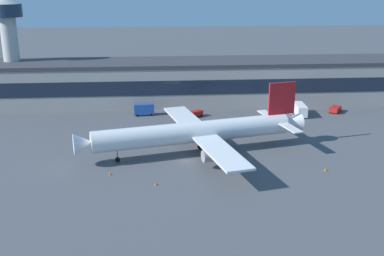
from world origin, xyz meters
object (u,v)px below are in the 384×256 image
object	(u,v)px
control_tower	(10,39)
fuel_truck	(300,109)
stair_truck	(144,109)
airliner	(197,132)
pushback_tractor	(335,109)
traffic_cone_2	(110,173)
traffic_cone_1	(325,169)
traffic_cone_0	(156,184)
follow_me_car	(196,113)

from	to	relation	value
control_tower	fuel_truck	world-z (taller)	control_tower
stair_truck	control_tower	bearing A→B (deg)	156.43
airliner	control_tower	bearing A→B (deg)	137.25
stair_truck	pushback_tractor	xyz separation A→B (m)	(58.88, -1.15, -0.93)
airliner	traffic_cone_2	world-z (taller)	airliner
pushback_tractor	traffic_cone_1	xyz separation A→B (m)	(-18.89, -44.99, -0.71)
pushback_tractor	traffic_cone_2	bearing A→B (deg)	-146.28
pushback_tractor	traffic_cone_0	size ratio (longest dim) A/B	8.53
follow_me_car	traffic_cone_0	size ratio (longest dim) A/B	7.42
airliner	control_tower	distance (m)	77.42
stair_truck	pushback_tractor	world-z (taller)	stair_truck
stair_truck	traffic_cone_2	world-z (taller)	stair_truck
stair_truck	traffic_cone_1	size ratio (longest dim) A/B	9.00
airliner	traffic_cone_2	xyz separation A→B (m)	(-19.52, -11.63, -4.93)
traffic_cone_1	control_tower	bearing A→B (deg)	141.88
control_tower	follow_me_car	distance (m)	64.86
airliner	stair_truck	xyz separation A→B (m)	(-13.30, 32.96, -3.23)
pushback_tractor	traffic_cone_0	world-z (taller)	pushback_tractor
follow_me_car	traffic_cone_2	size ratio (longest dim) A/B	8.34
airliner	fuel_truck	world-z (taller)	airliner
airliner	pushback_tractor	distance (m)	55.74
fuel_truck	traffic_cone_1	xyz separation A→B (m)	(-7.03, -42.42, -1.54)
stair_truck	follow_me_car	xyz separation A→B (m)	(15.55, -2.87, -0.89)
stair_truck	traffic_cone_0	xyz separation A→B (m)	(3.41, -50.56, -1.66)
traffic_cone_1	traffic_cone_2	xyz separation A→B (m)	(-46.21, 1.54, -0.06)
pushback_tractor	traffic_cone_0	distance (m)	74.29
airliner	control_tower	world-z (taller)	control_tower
fuel_truck	traffic_cone_0	world-z (taller)	fuel_truck
follow_me_car	traffic_cone_0	world-z (taller)	follow_me_car
control_tower	traffic_cone_1	distance (m)	106.70
control_tower	traffic_cone_2	world-z (taller)	control_tower
stair_truck	pushback_tractor	distance (m)	58.90
pushback_tractor	follow_me_car	world-z (taller)	follow_me_car
pushback_tractor	traffic_cone_2	distance (m)	78.27
traffic_cone_2	airliner	bearing A→B (deg)	30.80
control_tower	traffic_cone_2	xyz separation A→B (m)	(36.14, -63.08, -20.72)
stair_truck	pushback_tractor	bearing A→B (deg)	-1.12
traffic_cone_1	traffic_cone_2	distance (m)	46.24
airliner	traffic_cone_0	xyz separation A→B (m)	(-9.88, -17.60, -4.89)
follow_me_car	fuel_truck	world-z (taller)	fuel_truck
airliner	stair_truck	bearing A→B (deg)	111.97
stair_truck	follow_me_car	bearing A→B (deg)	-10.47
control_tower	pushback_tractor	bearing A→B (deg)	-10.97
traffic_cone_0	fuel_truck	bearing A→B (deg)	47.05
traffic_cone_0	traffic_cone_2	distance (m)	11.33
control_tower	stair_truck	bearing A→B (deg)	-23.57
traffic_cone_2	follow_me_car	bearing A→B (deg)	62.44
airliner	stair_truck	world-z (taller)	airliner
traffic_cone_0	traffic_cone_2	size ratio (longest dim) A/B	1.13
control_tower	pushback_tractor	size ratio (longest dim) A/B	6.26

